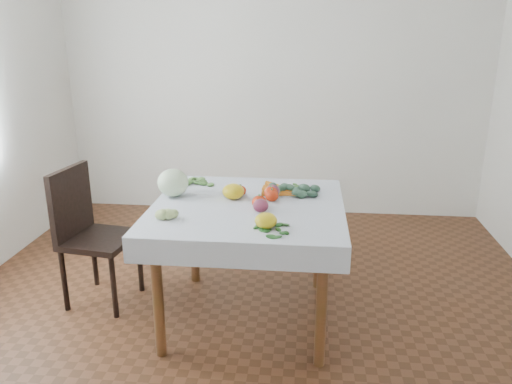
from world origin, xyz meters
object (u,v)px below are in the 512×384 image
chair (87,227)px  carrot_bunch (281,190)px  table (248,220)px  cabbage (173,183)px  heirloom_back (233,191)px

chair → carrot_bunch: bearing=5.7°
table → carrot_bunch: size_ratio=3.59×
chair → carrot_bunch: size_ratio=3.26×
chair → table: bearing=-6.1°
chair → cabbage: (0.59, -0.00, 0.32)m
table → chair: 1.08m
table → cabbage: cabbage is taller
cabbage → carrot_bunch: cabbage is taller
table → chair: size_ratio=1.10×
table → heirloom_back: bearing=137.4°
table → carrot_bunch: carrot_bunch is taller
table → chair: (-1.07, 0.11, -0.13)m
chair → cabbage: bearing=-0.1°
heirloom_back → cabbage: bearing=176.9°
cabbage → heirloom_back: 0.38m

